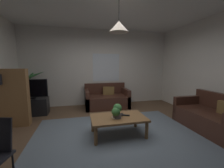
# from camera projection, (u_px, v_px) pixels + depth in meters

# --- Properties ---
(floor) EXTENTS (5.36, 4.87, 0.02)m
(floor) POSITION_uv_depth(u_px,v_px,m) (115.00, 133.00, 3.18)
(floor) COLOR brown
(floor) RESTS_ON ground
(rug) EXTENTS (3.48, 2.68, 0.01)m
(rug) POSITION_uv_depth(u_px,v_px,m) (118.00, 137.00, 2.99)
(rug) COLOR slate
(rug) RESTS_ON ground
(wall_back) EXTENTS (5.48, 0.06, 2.77)m
(wall_back) POSITION_uv_depth(u_px,v_px,m) (99.00, 68.00, 5.37)
(wall_back) COLOR silver
(wall_back) RESTS_ON ground
(wall_right) EXTENTS (0.06, 4.87, 2.77)m
(wall_right) POSITION_uv_depth(u_px,v_px,m) (219.00, 69.00, 3.61)
(wall_right) COLOR silver
(wall_right) RESTS_ON ground
(window_pane) EXTENTS (1.00, 0.01, 1.02)m
(window_pane) POSITION_uv_depth(u_px,v_px,m) (106.00, 68.00, 5.40)
(window_pane) COLOR white
(couch_under_window) EXTENTS (1.49, 0.84, 0.82)m
(couch_under_window) POSITION_uv_depth(u_px,v_px,m) (107.00, 99.00, 5.07)
(couch_under_window) COLOR #47281E
(couch_under_window) RESTS_ON ground
(couch_right_side) EXTENTS (0.84, 1.48, 0.82)m
(couch_right_side) POSITION_uv_depth(u_px,v_px,m) (211.00, 118.00, 3.32)
(couch_right_side) COLOR #47281E
(couch_right_side) RESTS_ON ground
(coffee_table) EXTENTS (1.15, 0.70, 0.40)m
(coffee_table) POSITION_uv_depth(u_px,v_px,m) (118.00, 119.00, 3.04)
(coffee_table) COLOR olive
(coffee_table) RESTS_ON ground
(book_on_table_0) EXTENTS (0.15, 0.12, 0.02)m
(book_on_table_0) POSITION_uv_depth(u_px,v_px,m) (116.00, 117.00, 2.96)
(book_on_table_0) COLOR beige
(book_on_table_0) RESTS_ON coffee_table
(book_on_table_1) EXTENTS (0.14, 0.14, 0.03)m
(book_on_table_1) POSITION_uv_depth(u_px,v_px,m) (116.00, 116.00, 2.96)
(book_on_table_1) COLOR #99663F
(book_on_table_1) RESTS_ON coffee_table
(remote_on_table_0) EXTENTS (0.10, 0.17, 0.02)m
(remote_on_table_0) POSITION_uv_depth(u_px,v_px,m) (122.00, 114.00, 3.15)
(remote_on_table_0) COLOR black
(remote_on_table_0) RESTS_ON coffee_table
(remote_on_table_1) EXTENTS (0.17, 0.11, 0.02)m
(remote_on_table_1) POSITION_uv_depth(u_px,v_px,m) (126.00, 115.00, 3.10)
(remote_on_table_1) COLOR black
(remote_on_table_1) RESTS_ON coffee_table
(potted_plant_on_table) EXTENTS (0.23, 0.24, 0.29)m
(potted_plant_on_table) POSITION_uv_depth(u_px,v_px,m) (117.00, 111.00, 2.96)
(potted_plant_on_table) COLOR #4C4C51
(potted_plant_on_table) RESTS_ON coffee_table
(tv_stand) EXTENTS (0.90, 0.44, 0.50)m
(tv_stand) POSITION_uv_depth(u_px,v_px,m) (32.00, 107.00, 4.29)
(tv_stand) COLOR black
(tv_stand) RESTS_ON ground
(tv) EXTENTS (0.93, 0.16, 0.57)m
(tv) POSITION_uv_depth(u_px,v_px,m) (31.00, 89.00, 4.19)
(tv) COLOR black
(tv) RESTS_ON tv_stand
(potted_palm_corner) EXTENTS (0.91, 0.92, 1.43)m
(potted_palm_corner) POSITION_uv_depth(u_px,v_px,m) (30.00, 92.00, 4.67)
(potted_palm_corner) COLOR brown
(potted_palm_corner) RESTS_ON ground
(bookshelf_corner) EXTENTS (0.70, 0.31, 1.40)m
(bookshelf_corner) POSITION_uv_depth(u_px,v_px,m) (12.00, 98.00, 3.44)
(bookshelf_corner) COLOR olive
(bookshelf_corner) RESTS_ON ground
(pendant_lamp) EXTENTS (0.39, 0.39, 0.65)m
(pendant_lamp) POSITION_uv_depth(u_px,v_px,m) (119.00, 27.00, 2.79)
(pendant_lamp) COLOR black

